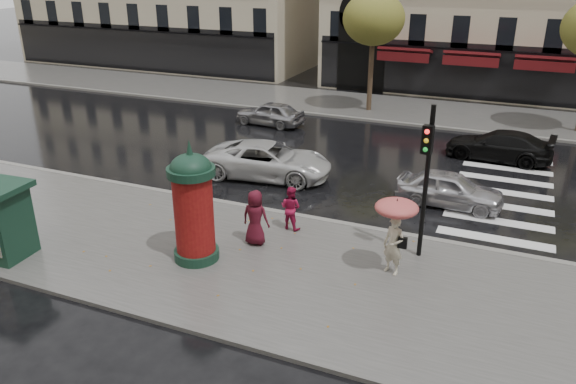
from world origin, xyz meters
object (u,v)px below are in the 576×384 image
at_px(traffic_light, 426,169).
at_px(woman_umbrella, 395,224).
at_px(car_black, 499,145).
at_px(woman_red, 291,208).
at_px(car_silver, 450,189).
at_px(car_far_silver, 270,113).
at_px(morris_column, 193,204).
at_px(man_burgundy, 255,218).
at_px(car_white, 268,160).

bearing_deg(traffic_light, woman_umbrella, -112.14).
relative_size(traffic_light, car_black, 1.01).
distance_m(woman_red, car_silver, 6.10).
xyz_separation_m(woman_umbrella, car_far_silver, (-9.60, 12.71, -0.98)).
xyz_separation_m(morris_column, car_silver, (6.23, 7.07, -1.22)).
bearing_deg(car_far_silver, car_silver, 60.69).
bearing_deg(car_far_silver, traffic_light, 46.33).
distance_m(woman_umbrella, car_far_silver, 15.96).
relative_size(man_burgundy, car_black, 0.39).
bearing_deg(car_far_silver, morris_column, 21.30).
relative_size(traffic_light, car_white, 0.89).
height_order(traffic_light, car_black, traffic_light).
bearing_deg(woman_umbrella, traffic_light, 67.86).
xyz_separation_m(traffic_light, car_white, (-6.94, 4.47, -2.17)).
relative_size(woman_red, car_silver, 0.39).
distance_m(traffic_light, car_far_silver, 15.46).
height_order(man_burgundy, car_silver, man_burgundy).
relative_size(woman_red, traffic_light, 0.32).
relative_size(man_burgundy, car_white, 0.34).
bearing_deg(woman_umbrella, morris_column, -165.38).
bearing_deg(morris_column, traffic_light, 23.91).
relative_size(man_burgundy, car_silver, 0.47).
xyz_separation_m(man_burgundy, car_white, (-2.16, 5.60, -0.28)).
bearing_deg(car_black, woman_umbrella, -4.30).
relative_size(morris_column, car_far_silver, 0.98).
height_order(woman_umbrella, man_burgundy, woman_umbrella).
bearing_deg(morris_column, car_white, 97.76).
distance_m(man_burgundy, car_silver, 7.50).
xyz_separation_m(morris_column, car_black, (7.50, 13.02, -1.21)).
height_order(car_white, car_black, car_white).
xyz_separation_m(woman_umbrella, car_black, (2.02, 11.59, -0.97)).
relative_size(woman_red, car_black, 0.32).
xyz_separation_m(traffic_light, car_silver, (0.26, 4.42, -2.24)).
bearing_deg(woman_red, traffic_light, -174.33).
height_order(car_silver, car_black, car_black).
bearing_deg(man_burgundy, woman_red, -115.25).
bearing_deg(woman_umbrella, woman_red, 158.35).
height_order(traffic_light, car_white, traffic_light).
bearing_deg(car_black, man_burgundy, -23.13).
relative_size(woman_red, car_far_silver, 0.39).
height_order(woman_umbrella, car_white, woman_umbrella).
distance_m(woman_umbrella, car_white, 8.64).
xyz_separation_m(woman_umbrella, car_silver, (0.75, 5.64, -0.98)).
height_order(car_silver, car_white, car_white).
height_order(woman_red, car_far_silver, woman_red).
distance_m(car_black, car_far_silver, 11.68).
xyz_separation_m(man_burgundy, car_black, (6.30, 11.50, -0.34)).
bearing_deg(car_far_silver, man_burgundy, 27.88).
bearing_deg(morris_column, woman_red, 58.42).
height_order(car_silver, car_far_silver, car_silver).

